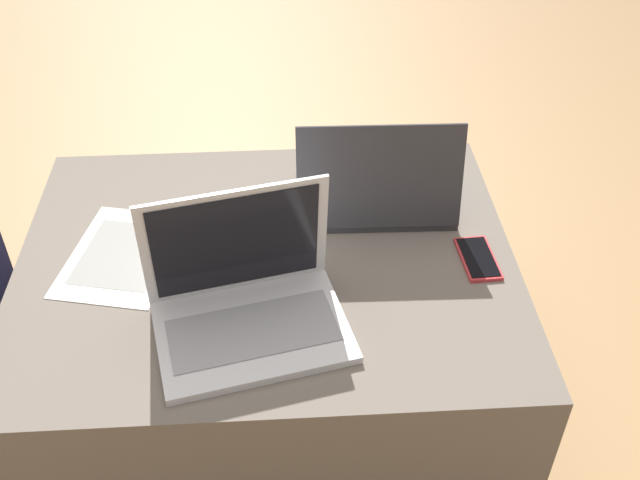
# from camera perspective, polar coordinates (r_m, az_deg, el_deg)

# --- Properties ---
(ground_plane) EXTENTS (14.00, 14.00, 0.00)m
(ground_plane) POSITION_cam_1_polar(r_m,az_deg,el_deg) (1.85, -3.48, -11.57)
(ground_plane) COLOR tan
(ottoman) EXTENTS (1.02, 0.81, 0.43)m
(ottoman) POSITION_cam_1_polar(r_m,az_deg,el_deg) (1.68, -3.77, -6.89)
(ottoman) COLOR #3D3832
(ottoman) RESTS_ON ground_plane
(laptop_near) EXTENTS (0.39, 0.31, 0.26)m
(laptop_near) POSITION_cam_1_polar(r_m,az_deg,el_deg) (1.37, -5.60, -4.58)
(laptop_near) COLOR silver
(laptop_near) RESTS_ON ottoman
(laptop_far) EXTENTS (0.35, 0.24, 0.24)m
(laptop_far) POSITION_cam_1_polar(r_m,az_deg,el_deg) (1.63, 4.24, 3.74)
(laptop_far) COLOR #333338
(laptop_far) RESTS_ON ottoman
(cell_phone) EXTENTS (0.08, 0.14, 0.01)m
(cell_phone) POSITION_cam_1_polar(r_m,az_deg,el_deg) (1.55, 11.94, -1.39)
(cell_phone) COLOR red
(cell_phone) RESTS_ON ottoman
(paper_sheet) EXTENTS (0.27, 0.33, 0.00)m
(paper_sheet) POSITION_cam_1_polar(r_m,az_deg,el_deg) (1.59, -14.77, -1.08)
(paper_sheet) COLOR silver
(paper_sheet) RESTS_ON ottoman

